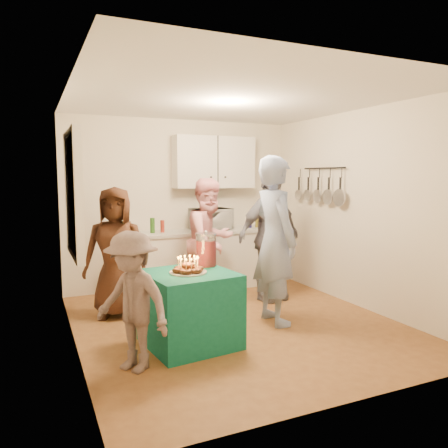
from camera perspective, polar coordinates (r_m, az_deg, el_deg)
name	(u,v)px	position (r m, az deg, el deg)	size (l,w,h in m)	color
floor	(236,323)	(5.30, 1.58, -12.84)	(4.00, 4.00, 0.00)	brown
ceiling	(237,99)	(5.08, 1.68, 16.06)	(4.00, 4.00, 0.00)	white
back_wall	(181,204)	(6.88, -5.62, 2.62)	(3.60, 3.60, 0.00)	silver
left_wall	(72,221)	(4.55, -19.26, 0.42)	(4.00, 4.00, 0.00)	silver
right_wall	(359,209)	(6.03, 17.24, 1.85)	(4.00, 4.00, 0.00)	silver
window_night	(71,194)	(4.83, -19.32, 3.72)	(0.04, 1.00, 1.20)	black
counter	(200,261)	(6.78, -3.13, -4.84)	(2.20, 0.58, 0.86)	white
countertop	(200,232)	(6.71, -3.15, -1.02)	(2.24, 0.62, 0.05)	beige
upper_cabinet	(214,162)	(6.91, -1.30, 8.06)	(1.30, 0.30, 0.80)	white
pot_rack	(322,185)	(6.51, 12.72, 4.93)	(0.12, 1.00, 0.60)	black
microwave	(211,219)	(6.75, -1.72, 0.65)	(0.59, 0.40, 0.33)	white
party_table	(189,309)	(4.58, -4.54, -10.95)	(0.85, 0.85, 0.76)	#0E614E
donut_cake	(188,264)	(4.44, -4.72, -5.27)	(0.38, 0.38, 0.18)	#381C0C
punch_jar	(206,250)	(4.76, -2.37, -3.48)	(0.22, 0.22, 0.34)	#B70E1C
man_birthday	(275,240)	(5.16, 6.69, -2.12)	(0.72, 0.47, 1.97)	#90A2D1
woman_back_left	(116,252)	(5.54, -13.94, -3.60)	(0.79, 0.51, 1.61)	brown
woman_back_center	(210,241)	(5.98, -1.83, -2.21)	(0.83, 0.65, 1.71)	pink
woman_back_right	(270,236)	(6.11, 5.97, -1.62)	(1.06, 0.44, 1.80)	black
child_near_left	(132,301)	(4.01, -11.90, -9.87)	(0.81, 0.47, 1.26)	#614F4E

